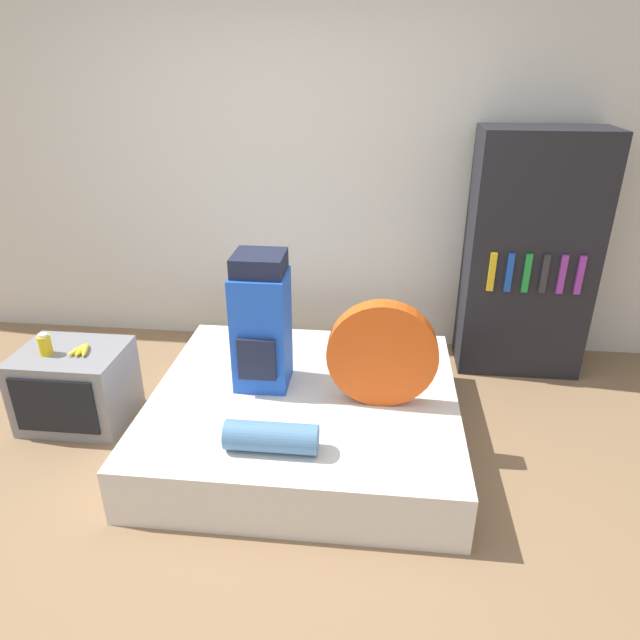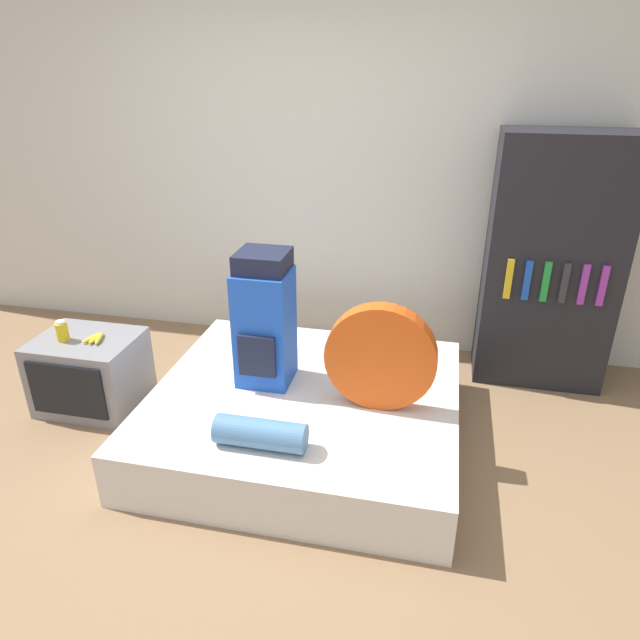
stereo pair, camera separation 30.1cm
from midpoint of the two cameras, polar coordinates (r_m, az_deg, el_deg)
The scene contains 10 objects.
ground_plane at distance 2.99m, azimuth -10.36°, elevation -18.33°, with size 16.00×16.00×0.00m, color #846647.
wall_back at distance 4.13m, azimuth -4.35°, elevation 14.75°, with size 8.00×0.05×2.60m.
bed at distance 3.32m, azimuth -4.13°, elevation -9.49°, with size 1.70×1.58×0.31m.
backpack at distance 3.17m, azimuth -8.60°, elevation -0.38°, with size 0.30×0.32×0.77m.
tent_bag at distance 3.00m, azimuth 3.39°, elevation -3.49°, with size 0.59×0.10×0.59m.
sleeping_roll at distance 2.78m, azimuth -8.05°, elevation -11.63°, with size 0.45×0.15×0.15m.
television at distance 3.78m, azimuth -25.38°, elevation -6.03°, with size 0.61×0.49×0.47m.
canister at distance 3.68m, azimuth -27.97°, elevation -2.24°, with size 0.07×0.07×0.13m.
banana_bunch at distance 3.63m, azimuth -24.95°, elevation -2.78°, with size 0.12×0.15×0.03m.
bookshelf at distance 4.00m, azimuth 18.20°, elevation 6.07°, with size 0.81×0.42×1.64m.
Camera 1 is at (0.59, -2.09, 2.04)m, focal length 32.00 mm.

